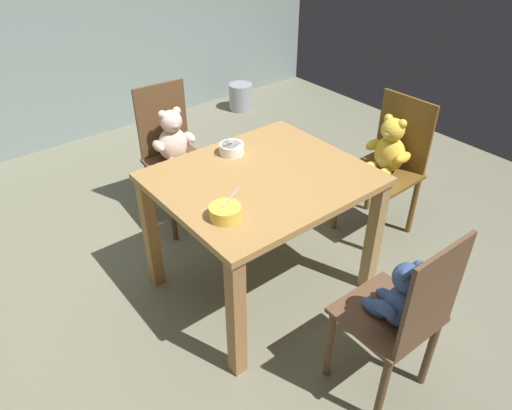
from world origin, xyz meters
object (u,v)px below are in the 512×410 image
object	(u,v)px
metal_pail	(241,97)
teddy_chair_far_center	(174,147)
teddy_chair_near_right	(388,157)
porridge_bowl_white_far_center	(232,149)
dining_table	(262,196)
teddy_chair_near_front	(400,308)
porridge_bowl_yellow_near_left	(225,212)

from	to	relation	value
metal_pail	teddy_chair_far_center	bearing A→B (deg)	-139.96
teddy_chair_near_right	porridge_bowl_white_far_center	xyz separation A→B (m)	(-0.96, 0.35, 0.23)
dining_table	porridge_bowl_white_far_center	world-z (taller)	porridge_bowl_white_far_center
teddy_chair_near_front	teddy_chair_far_center	distance (m)	1.80
dining_table	porridge_bowl_white_far_center	size ratio (longest dim) A/B	7.58
porridge_bowl_white_far_center	metal_pail	xyz separation A→B (m)	(1.46, 1.86, -0.64)
teddy_chair_far_center	porridge_bowl_white_far_center	distance (m)	0.66
teddy_chair_near_right	teddy_chair_near_front	xyz separation A→B (m)	(-0.97, -0.84, -0.02)
porridge_bowl_white_far_center	metal_pail	world-z (taller)	porridge_bowl_white_far_center
teddy_chair_near_right	teddy_chair_near_front	bearing A→B (deg)	39.35
teddy_chair_near_front	porridge_bowl_white_far_center	bearing A→B (deg)	0.49
porridge_bowl_yellow_near_left	teddy_chair_far_center	bearing A→B (deg)	71.95
teddy_chair_near_front	teddy_chair_near_right	bearing A→B (deg)	-48.00
teddy_chair_near_right	teddy_chair_far_center	size ratio (longest dim) A/B	0.98
teddy_chair_near_front	teddy_chair_far_center	size ratio (longest dim) A/B	0.99
dining_table	teddy_chair_near_front	xyz separation A→B (m)	(0.01, -0.90, -0.10)
dining_table	teddy_chair_near_right	bearing A→B (deg)	-3.50
metal_pail	teddy_chair_near_right	bearing A→B (deg)	-102.71
teddy_chair_far_center	porridge_bowl_yellow_near_left	distance (m)	1.16
dining_table	teddy_chair_near_front	world-z (taller)	teddy_chair_near_front
teddy_chair_near_front	teddy_chair_far_center	xyz separation A→B (m)	(-0.01, 1.80, 0.02)
teddy_chair_near_right	metal_pail	world-z (taller)	teddy_chair_near_right
teddy_chair_near_right	teddy_chair_far_center	xyz separation A→B (m)	(-0.98, 0.96, -0.00)
dining_table	porridge_bowl_yellow_near_left	bearing A→B (deg)	-153.23
teddy_chair_near_front	porridge_bowl_yellow_near_left	bearing A→B (deg)	28.19
dining_table	porridge_bowl_white_far_center	bearing A→B (deg)	85.92
teddy_chair_far_center	dining_table	bearing A→B (deg)	4.45
dining_table	porridge_bowl_yellow_near_left	size ratio (longest dim) A/B	6.70
teddy_chair_near_right	metal_pail	bearing A→B (deg)	-104.29
dining_table	teddy_chair_near_front	distance (m)	0.91
dining_table	metal_pail	xyz separation A→B (m)	(1.48, 2.15, -0.49)
dining_table	teddy_chair_far_center	size ratio (longest dim) A/B	1.12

